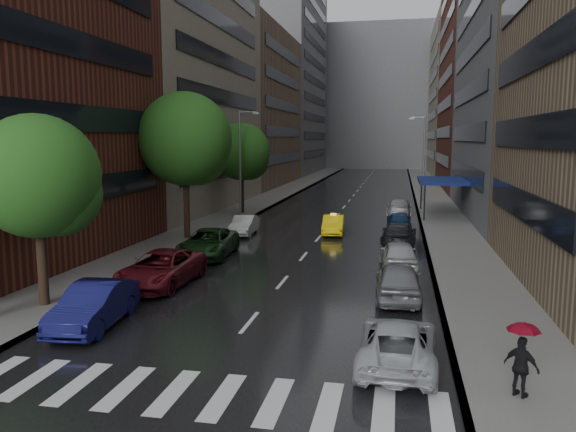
# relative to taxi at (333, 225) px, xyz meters

# --- Properties ---
(ground) EXTENTS (220.00, 220.00, 0.00)m
(ground) POSITION_rel_taxi_xyz_m (-0.80, -23.95, -0.68)
(ground) COLOR gray
(ground) RESTS_ON ground
(road) EXTENTS (14.00, 140.00, 0.01)m
(road) POSITION_rel_taxi_xyz_m (-0.80, 26.05, -0.68)
(road) COLOR black
(road) RESTS_ON ground
(sidewalk_left) EXTENTS (4.00, 140.00, 0.15)m
(sidewalk_left) POSITION_rel_taxi_xyz_m (-9.80, 26.05, -0.61)
(sidewalk_left) COLOR gray
(sidewalk_left) RESTS_ON ground
(sidewalk_right) EXTENTS (4.00, 140.00, 0.15)m
(sidewalk_right) POSITION_rel_taxi_xyz_m (8.20, 26.05, -0.61)
(sidewalk_right) COLOR gray
(sidewalk_right) RESTS_ON ground
(crosswalk) EXTENTS (13.15, 2.80, 0.01)m
(crosswalk) POSITION_rel_taxi_xyz_m (-0.60, -25.95, -0.67)
(crosswalk) COLOR silver
(crosswalk) RESTS_ON ground
(buildings_left) EXTENTS (8.00, 108.00, 38.00)m
(buildings_left) POSITION_rel_taxi_xyz_m (-15.80, 34.84, 15.31)
(buildings_left) COLOR maroon
(buildings_left) RESTS_ON ground
(buildings_right) EXTENTS (8.05, 109.10, 36.00)m
(buildings_right) POSITION_rel_taxi_xyz_m (14.20, 32.75, 14.35)
(buildings_right) COLOR #937A5B
(buildings_right) RESTS_ON ground
(building_far) EXTENTS (40.00, 14.00, 32.00)m
(building_far) POSITION_rel_taxi_xyz_m (-0.80, 94.05, 15.32)
(building_far) COLOR slate
(building_far) RESTS_ON ground
(tree_near) EXTENTS (4.87, 4.87, 7.76)m
(tree_near) POSITION_rel_taxi_xyz_m (-9.40, -19.78, 4.63)
(tree_near) COLOR #382619
(tree_near) RESTS_ON ground
(tree_mid) EXTENTS (6.18, 6.18, 9.85)m
(tree_mid) POSITION_rel_taxi_xyz_m (-9.40, -4.15, 6.06)
(tree_mid) COLOR #382619
(tree_mid) RESTS_ON ground
(tree_far) EXTENTS (5.14, 5.14, 8.19)m
(tree_far) POSITION_rel_taxi_xyz_m (-9.40, 9.28, 4.92)
(tree_far) COLOR #382619
(tree_far) RESTS_ON ground
(taxi) EXTENTS (1.72, 4.23, 1.36)m
(taxi) POSITION_rel_taxi_xyz_m (0.00, 0.00, 0.00)
(taxi) COLOR yellow
(taxi) RESTS_ON ground
(parked_cars_left) EXTENTS (2.96, 24.68, 1.60)m
(parked_cars_left) POSITION_rel_taxi_xyz_m (-6.20, -12.80, 0.10)
(parked_cars_left) COLOR #111251
(parked_cars_left) RESTS_ON ground
(parked_cars_right) EXTENTS (2.38, 38.94, 1.60)m
(parked_cars_right) POSITION_rel_taxi_xyz_m (4.60, -6.50, 0.07)
(parked_cars_right) COLOR silver
(parked_cars_right) RESTS_ON ground
(ped_red_umbrella) EXTENTS (0.98, 0.89, 2.01)m
(ped_red_umbrella) POSITION_rel_taxi_xyz_m (7.74, -24.72, 0.65)
(ped_red_umbrella) COLOR black
(ped_red_umbrella) RESTS_ON sidewalk_right
(street_lamp_left) EXTENTS (1.74, 0.22, 9.00)m
(street_lamp_left) POSITION_rel_taxi_xyz_m (-8.52, 6.05, 4.21)
(street_lamp_left) COLOR gray
(street_lamp_left) RESTS_ON sidewalk_left
(street_lamp_right) EXTENTS (1.74, 0.22, 9.00)m
(street_lamp_right) POSITION_rel_taxi_xyz_m (6.92, 21.05, 4.21)
(street_lamp_right) COLOR gray
(street_lamp_right) RESTS_ON sidewalk_right
(awning) EXTENTS (4.00, 8.00, 3.12)m
(awning) POSITION_rel_taxi_xyz_m (8.18, 11.05, 2.45)
(awning) COLOR navy
(awning) RESTS_ON sidewalk_right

